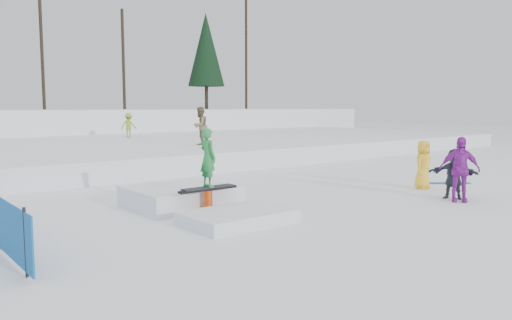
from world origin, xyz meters
TOP-DOWN VIEW (x-y plane):
  - ground at (0.00, 0.00)m, footprint 120.00×120.00m
  - snow_berm at (0.00, 30.00)m, footprint 60.00×14.00m
  - snow_midrise at (0.00, 16.00)m, footprint 50.00×18.00m
  - treeline at (6.18, 28.28)m, footprint 40.24×4.22m
  - walker_olive at (4.49, 11.15)m, footprint 1.08×0.98m
  - walker_ygreen at (4.31, 18.66)m, footprint 1.04×1.03m
  - spectator_purple at (4.50, -1.99)m, footprint 1.00×1.11m
  - spectator_yellow at (5.67, -0.11)m, footprint 0.83×0.61m
  - spectator_dark at (4.80, -1.66)m, footprint 0.90×1.39m
  - loose_board_teal at (7.33, -0.10)m, footprint 1.28×1.07m
  - jib_rail_feature at (-1.83, 1.55)m, footprint 2.60×4.40m

SIDE VIEW (x-z plane):
  - ground at x=0.00m, z-range 0.00..0.00m
  - loose_board_teal at x=7.33m, z-range 0.00..0.03m
  - jib_rail_feature at x=-1.83m, z-range -0.75..1.36m
  - snow_midrise at x=0.00m, z-range 0.00..0.80m
  - spectator_dark at x=4.80m, z-range 0.00..1.44m
  - spectator_yellow at x=5.67m, z-range 0.00..1.55m
  - spectator_purple at x=4.50m, z-range 0.00..1.80m
  - snow_berm at x=0.00m, z-range 0.00..2.40m
  - walker_ygreen at x=4.31m, z-range 0.80..2.24m
  - walker_olive at x=4.49m, z-range 0.80..2.62m
  - treeline at x=6.18m, z-range 2.20..12.70m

